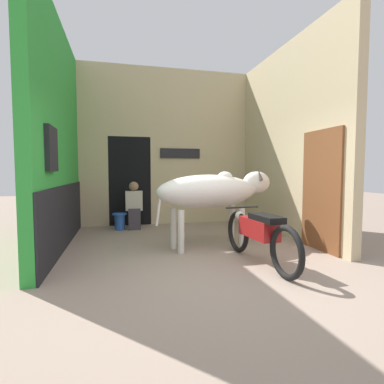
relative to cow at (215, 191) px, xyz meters
The scene contains 8 objects.
ground_plane 1.81m from the cow, 108.44° to the right, with size 30.00×30.00×0.00m, color gray.
wall_left_shopfront 2.97m from the cow, 168.06° to the left, with size 0.25×4.02×4.05m.
wall_back_with_doorway 3.04m from the cow, 105.82° to the left, with size 4.40×0.94×4.05m.
wall_right_with_door 2.13m from the cow, 16.83° to the left, with size 0.22×4.02×4.05m.
cow is the anchor object (origin of this frame).
motorcycle_near 1.32m from the cow, 75.05° to the right, with size 0.58×2.08×0.80m.
shopkeeper_seated 2.51m from the cow, 123.37° to the left, with size 0.40×0.34×1.14m.
plastic_stool 2.78m from the cow, 129.71° to the left, with size 0.35×0.35×0.39m.
Camera 1 is at (-1.23, -3.78, 1.37)m, focal length 28.00 mm.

